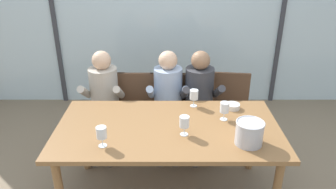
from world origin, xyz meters
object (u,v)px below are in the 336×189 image
chair_near_window_right (231,105)px  tasting_bowl (233,106)px  person_beige_jumper (103,97)px  wine_glass_by_left_taster (194,95)px  dining_table (168,134)px  wine_glass_center_pour (184,122)px  chair_center (167,106)px  chair_right_of_center (198,105)px  person_charcoal_jacket (200,97)px  wine_glass_by_right_taster (225,108)px  chair_near_curtain (108,105)px  chair_left_of_center (136,105)px  person_pale_blue_shirt (168,97)px  wine_glass_near_bucket (102,133)px  ice_bucket_primary (249,132)px

chair_near_window_right → tasting_bowl: chair_near_window_right is taller
chair_near_window_right → tasting_bowl: bearing=-93.5°
person_beige_jumper → wine_glass_by_left_taster: person_beige_jumper is taller
dining_table → tasting_bowl: bearing=28.4°
tasting_bowl → wine_glass_center_pour: wine_glass_center_pour is taller
chair_center → wine_glass_by_left_taster: wine_glass_by_left_taster is taller
chair_right_of_center → tasting_bowl: 0.71m
person_charcoal_jacket → wine_glass_by_right_taster: 0.71m
person_beige_jumper → wine_glass_by_left_taster: size_ratio=6.91×
chair_near_curtain → person_charcoal_jacket: 1.10m
chair_near_window_right → wine_glass_by_left_taster: size_ratio=5.07×
chair_near_window_right → wine_glass_center_pour: wine_glass_center_pour is taller
person_beige_jumper → wine_glass_by_right_taster: person_beige_jumper is taller
person_beige_jumper → chair_left_of_center: bearing=22.5°
chair_left_of_center → person_pale_blue_shirt: (0.38, -0.14, 0.17)m
chair_near_curtain → person_beige_jumper: size_ratio=0.73×
wine_glass_by_left_taster → wine_glass_near_bucket: 1.05m
person_charcoal_jacket → wine_glass_by_left_taster: size_ratio=6.91×
dining_table → person_charcoal_jacket: size_ratio=1.66×
chair_center → tasting_bowl: (0.65, -0.57, 0.29)m
chair_near_window_right → person_charcoal_jacket: person_charcoal_jacket is taller
wine_glass_near_bucket → chair_left_of_center: bearing=83.4°
person_charcoal_jacket → wine_glass_near_bucket: (-0.89, -1.09, 0.21)m
person_pale_blue_shirt → chair_near_curtain: bearing=169.8°
dining_table → wine_glass_near_bucket: wine_glass_near_bucket is taller
chair_near_curtain → person_pale_blue_shirt: bearing=-13.1°
chair_right_of_center → wine_glass_center_pour: size_ratio=5.07×
chair_near_curtain → chair_right_of_center: (1.08, -0.00, 0.00)m
wine_glass_by_right_taster → chair_left_of_center: bearing=138.4°
wine_glass_by_right_taster → person_beige_jumper: bearing=152.0°
person_charcoal_jacket → wine_glass_by_right_taster: (0.15, -0.66, 0.21)m
chair_near_curtain → dining_table: bearing=-54.3°
person_charcoal_jacket → tasting_bowl: person_charcoal_jacket is taller
chair_near_window_right → person_charcoal_jacket: 0.44m
chair_near_window_right → chair_left_of_center: bearing=-172.6°
chair_near_window_right → wine_glass_by_right_taster: size_ratio=5.07×
dining_table → chair_near_curtain: bearing=127.6°
chair_left_of_center → person_beige_jumper: (-0.34, -0.14, 0.17)m
ice_bucket_primary → wine_glass_by_left_taster: bearing=120.8°
chair_near_window_right → wine_glass_center_pour: size_ratio=5.07×
wine_glass_by_left_taster → wine_glass_by_right_taster: bearing=-46.5°
chair_right_of_center → wine_glass_center_pour: (-0.22, -1.06, 0.38)m
person_charcoal_jacket → wine_glass_by_right_taster: person_charcoal_jacket is taller
chair_center → ice_bucket_primary: (0.66, -1.18, 0.36)m
dining_table → tasting_bowl: size_ratio=14.32×
chair_near_curtain → wine_glass_by_right_taster: (1.23, -0.80, 0.38)m
chair_left_of_center → wine_glass_near_bucket: (-0.14, -1.23, 0.38)m
person_pale_blue_shirt → wine_glass_near_bucket: 1.23m
chair_near_curtain → chair_center: 0.71m
chair_near_curtain → wine_glass_near_bucket: wine_glass_near_bucket is taller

